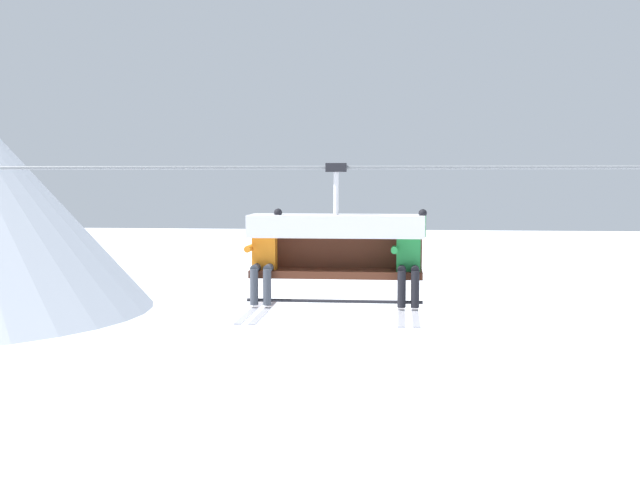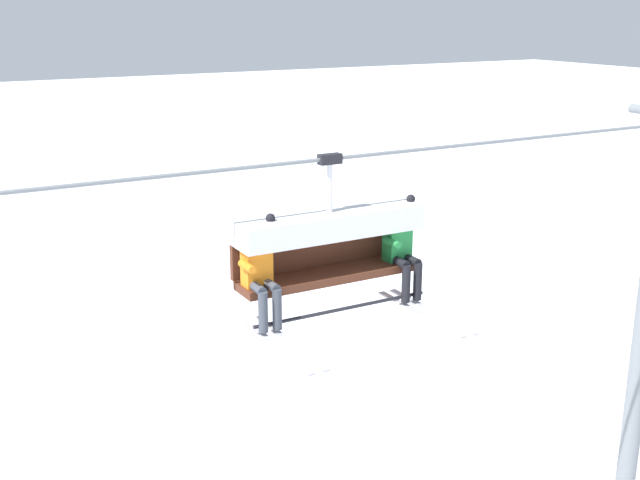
% 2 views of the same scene
% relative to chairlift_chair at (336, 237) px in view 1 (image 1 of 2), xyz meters
% --- Properties ---
extents(lift_cable, '(15.51, 0.05, 0.05)m').
position_rel_chairlift_chair_xyz_m(lift_cable, '(0.23, -0.07, 0.94)').
color(lift_cable, slate).
extents(chairlift_chair, '(2.38, 0.74, 1.85)m').
position_rel_chairlift_chair_xyz_m(chairlift_chair, '(0.00, 0.00, 0.00)').
color(chairlift_chair, '#512819').
extents(skier_orange, '(0.48, 1.70, 1.34)m').
position_rel_chairlift_chair_xyz_m(skier_orange, '(-0.98, -0.21, -0.27)').
color(skier_orange, orange).
extents(skier_green, '(0.48, 1.70, 1.34)m').
position_rel_chairlift_chair_xyz_m(skier_green, '(0.98, -0.21, -0.27)').
color(skier_green, '#23843D').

